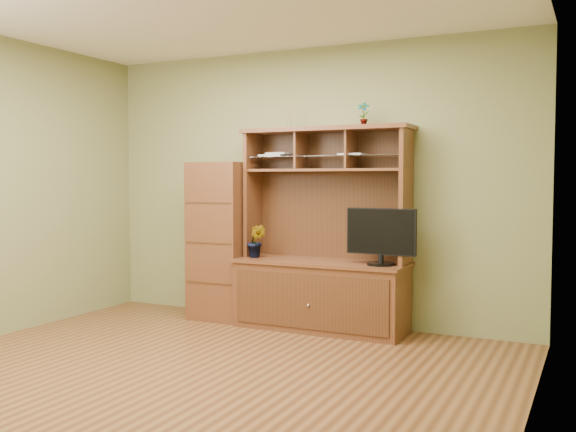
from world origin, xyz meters
The scene contains 8 objects.
room centered at (0.00, 0.00, 1.35)m, with size 4.54×4.04×2.74m.
media_hutch centered at (0.26, 1.73, 0.52)m, with size 1.66×0.61×1.90m.
monitor centered at (0.86, 1.65, 0.92)m, with size 0.64×0.25×0.51m.
orchid_plant centered at (-0.40, 1.65, 0.81)m, with size 0.18×0.14×0.32m, color #3A5D20.
top_plant centered at (0.64, 1.80, 2.01)m, with size 0.12×0.08×0.22m, color #2C6925.
reed_diffuser centered at (-0.12, 1.81, 2.00)m, with size 0.05×0.05×0.25m.
magazines centered at (0.00, 1.80, 1.65)m, with size 1.07×0.20×0.04m.
side_cabinet centered at (-0.84, 1.73, 0.79)m, with size 0.56×0.51×1.58m.
Camera 1 is at (2.60, -3.81, 1.42)m, focal length 40.00 mm.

